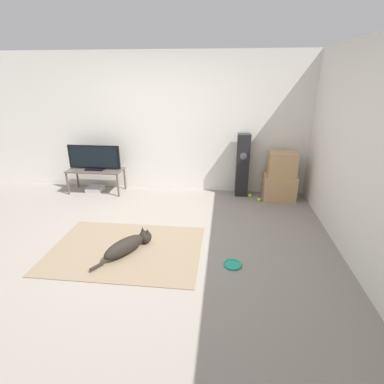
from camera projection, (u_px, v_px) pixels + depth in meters
The scene contains 14 objects.
ground_plane at pixel (145, 241), 4.11m from camera, with size 12.00×12.00×0.00m, color gray.
wall_back at pixel (170, 124), 5.60m from camera, with size 8.00×0.06×2.55m.
wall_right at pixel (363, 156), 3.38m from camera, with size 0.06×8.00×2.55m.
area_rug at pixel (126, 249), 3.90m from camera, with size 1.95×1.39×0.01m.
dog at pixel (128, 245), 3.79m from camera, with size 0.55×0.82×0.22m.
frisbee at pixel (233, 265), 3.57m from camera, with size 0.22×0.22×0.03m.
cardboard_box_lower at pixel (279, 187), 5.46m from camera, with size 0.57×0.42×0.46m.
cardboard_box_upper at pixel (282, 164), 5.30m from camera, with size 0.48×0.36×0.42m.
floor_speaker at pixel (242, 165), 5.52m from camera, with size 0.23×0.24×1.16m.
tv_stand at pixel (96, 172), 5.73m from camera, with size 1.04×0.46×0.45m.
tv at pixel (94, 158), 5.63m from camera, with size 0.99×0.20×0.47m.
tennis_ball_by_boxes at pixel (250, 195), 5.59m from camera, with size 0.07×0.07×0.07m.
tennis_ball_near_speaker at pixel (259, 199), 5.40m from camera, with size 0.07×0.07×0.07m.
game_console at pixel (95, 189), 5.88m from camera, with size 0.30×0.29×0.08m.
Camera 1 is at (1.05, -3.50, 2.11)m, focal length 28.00 mm.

